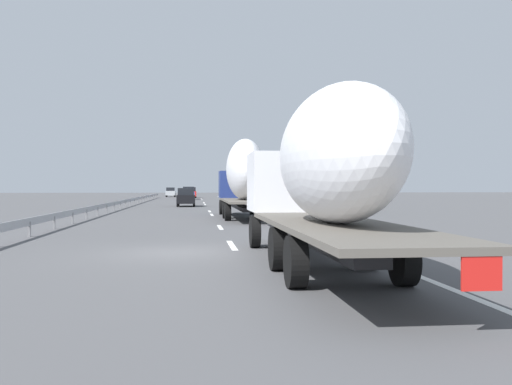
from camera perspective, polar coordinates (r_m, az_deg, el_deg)
The scene contains 24 objects.
ground_plane at distance 57.52m, azimuth -6.73°, elevation -1.40°, with size 260.00×260.00×0.00m, color #4C4C4F.
lane_stripe_0 at distance 19.63m, azimuth -2.41°, elevation -5.24°, with size 3.20×0.20×0.01m, color white.
lane_stripe_1 at distance 28.26m, azimuth -3.58°, elevation -3.46°, with size 3.20×0.20×0.01m, color white.
lane_stripe_2 at distance 40.76m, azimuth -4.40°, elevation -2.21°, with size 3.20×0.20×0.01m, color white.
lane_stripe_3 at distance 46.36m, azimuth -4.62°, elevation -1.87°, with size 3.20×0.20×0.01m, color white.
lane_stripe_4 at distance 63.51m, azimuth -5.06°, elevation -1.20°, with size 3.20×0.20×0.01m, color white.
lane_stripe_5 at distance 72.06m, azimuth -5.20°, elevation -0.99°, with size 3.20×0.20×0.01m, color white.
lane_stripe_6 at distance 69.46m, azimuth -5.16°, elevation -1.05°, with size 3.20×0.20×0.01m, color white.
lane_stripe_7 at distance 87.40m, azimuth -5.38°, elevation -0.71°, with size 3.20×0.20×0.01m, color white.
lane_stripe_8 at distance 93.60m, azimuth -5.43°, elevation -0.62°, with size 3.20×0.20×0.01m, color white.
edge_line_right at distance 62.72m, azimuth -1.66°, elevation -1.22°, with size 110.00×0.20×0.01m, color white.
truck_lead at distance 35.99m, azimuth -1.29°, elevation 1.72°, with size 14.37×2.55×4.88m.
truck_trailing at distance 13.98m, azimuth 6.59°, elevation 2.23°, with size 14.14×2.55×4.19m.
car_black_suv at distance 58.02m, azimuth -6.95°, elevation -0.46°, with size 4.48×1.81×1.85m.
car_blue_sedan at distance 89.31m, azimuth -6.71°, elevation -0.06°, with size 4.38×1.89×1.97m.
car_silver_hatch at distance 111.87m, azimuth -8.46°, elevation 0.04°, with size 4.72×1.79×1.81m.
car_red_compact at distance 100.52m, azimuth -6.47°, elevation -0.00°, with size 4.39×1.90×1.90m.
road_sign at distance 58.55m, azimuth -0.15°, elevation 0.99°, with size 0.10×0.90×3.49m.
tree_0 at distance 55.85m, azimuth 7.13°, elevation 2.88°, with size 3.64×3.64×6.59m.
tree_1 at distance 44.40m, azimuth 7.41°, elevation 2.69°, with size 3.80×3.80×5.76m.
tree_2 at distance 75.51m, azimuth 2.74°, elevation 2.11°, with size 2.53×2.53×6.41m.
tree_3 at distance 53.75m, azimuth 5.10°, elevation 2.42°, with size 2.43×2.43×5.56m.
tree_4 at distance 102.31m, azimuth 0.43°, elevation 1.87°, with size 3.59×3.59×7.15m.
guardrail_median at distance 60.85m, azimuth -12.36°, elevation -0.75°, with size 94.00×0.10×0.76m.
Camera 1 is at (-17.49, -0.50, 2.00)m, focal length 40.37 mm.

